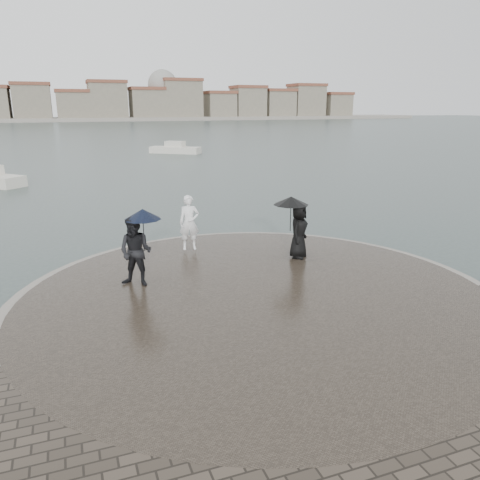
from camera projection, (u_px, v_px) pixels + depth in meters
name	position (u px, v px, depth m)	size (l,w,h in m)	color
ground	(329.00, 379.00, 8.84)	(400.00, 400.00, 0.00)	#2B3835
kerb_ring	(258.00, 302.00, 11.95)	(12.50, 12.50, 0.32)	gray
quay_tip	(258.00, 301.00, 11.94)	(11.90, 11.90, 0.36)	#2D261E
statue	(189.00, 223.00, 15.41)	(0.66, 0.43, 1.82)	white
visitor_left	(137.00, 245.00, 12.24)	(1.30, 1.12, 2.04)	black
visitor_right	(297.00, 222.00, 14.50)	(1.29, 1.14, 1.95)	black
far_skyline	(52.00, 104.00, 149.87)	(260.00, 20.00, 37.00)	gray
boats	(105.00, 161.00, 40.43)	(21.33, 21.28, 1.50)	beige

